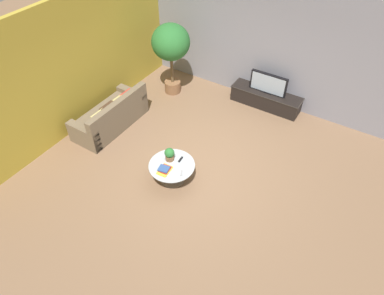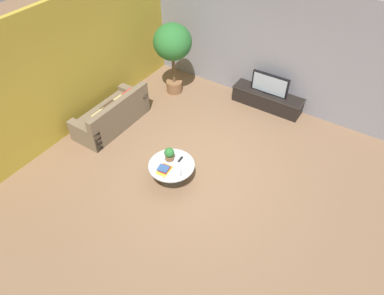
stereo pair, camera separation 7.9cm
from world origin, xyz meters
name	(u,v)px [view 1 (the left image)]	position (x,y,z in m)	size (l,w,h in m)	color
ground_plane	(196,170)	(0.00, 0.00, 0.00)	(24.00, 24.00, 0.00)	brown
back_wall_stone	(267,45)	(0.00, 3.26, 1.50)	(7.40, 0.12, 3.00)	gray
side_wall_left	(78,63)	(-3.26, 0.20, 1.50)	(0.12, 7.40, 3.00)	gold
media_console	(266,99)	(0.31, 2.94, 0.22)	(1.83, 0.50, 0.42)	black
television	(268,84)	(0.31, 2.94, 0.68)	(0.95, 0.13, 0.52)	black
coffee_table	(172,169)	(-0.28, -0.49, 0.30)	(0.94, 0.94, 0.43)	#756656
couch_by_wall	(111,116)	(-2.51, 0.17, 0.29)	(0.84, 1.92, 0.84)	brown
potted_palm_tall	(171,45)	(-2.12, 2.21, 1.37)	(0.98, 0.98, 1.92)	brown
potted_plant_tabletop	(170,154)	(-0.40, -0.38, 0.58)	(0.20, 0.20, 0.29)	brown
book_stack	(165,170)	(-0.31, -0.69, 0.46)	(0.25, 0.32, 0.08)	gold
remote_black	(181,159)	(-0.21, -0.27, 0.44)	(0.04, 0.16, 0.02)	black
remote_silver	(181,173)	(0.01, -0.57, 0.44)	(0.04, 0.16, 0.02)	gray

